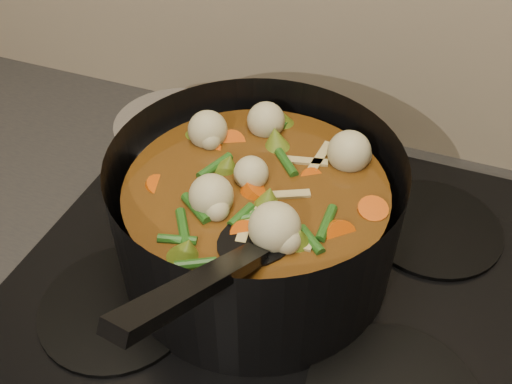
% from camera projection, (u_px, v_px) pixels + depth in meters
% --- Properties ---
extents(stovetop, '(0.62, 0.54, 0.03)m').
position_uv_depth(stovetop, '(285.00, 270.00, 0.71)').
color(stovetop, black).
rests_on(stovetop, counter).
extents(stockpot, '(0.41, 0.49, 0.24)m').
position_uv_depth(stockpot, '(256.00, 217.00, 0.66)').
color(stockpot, black).
rests_on(stockpot, stovetop).
extents(saucepan, '(0.16, 0.16, 0.13)m').
position_uv_depth(saucepan, '(180.00, 154.00, 0.78)').
color(saucepan, silver).
rests_on(saucepan, stovetop).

